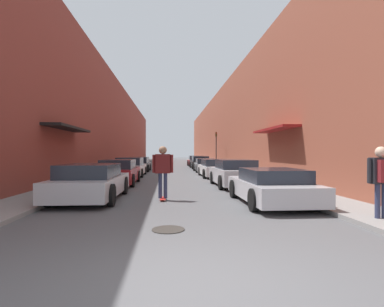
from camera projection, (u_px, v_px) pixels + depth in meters
name	position (u px, v px, depth m)	size (l,w,h in m)	color
ground	(172.00, 169.00, 30.96)	(150.68, 150.68, 0.00)	#515154
curb_strip_left	(132.00, 165.00, 37.41)	(1.80, 68.49, 0.12)	gray
curb_strip_right	(209.00, 165.00, 38.16)	(1.80, 68.49, 0.12)	gray
building_row_left	(108.00, 128.00, 37.17)	(4.90, 68.49, 9.55)	brown
building_row_right	(232.00, 130.00, 38.37)	(4.90, 68.49, 9.25)	brown
parked_car_left_0	(91.00, 182.00, 10.44)	(2.08, 4.49, 1.26)	#B7B7BC
parked_car_left_1	(119.00, 172.00, 15.57)	(1.91, 4.33, 1.30)	maroon
parked_car_left_2	(130.00, 167.00, 21.16)	(2.00, 4.73, 1.32)	silver
parked_car_left_3	(139.00, 164.00, 26.73)	(1.99, 4.40, 1.28)	black
parked_car_right_0	(271.00, 186.00, 9.70)	(2.09, 4.25, 1.14)	#B7B7BC
parked_car_right_1	(235.00, 173.00, 14.62)	(1.98, 4.28, 1.32)	#B7B7BC
parked_car_right_2	(214.00, 168.00, 20.48)	(1.91, 4.54, 1.21)	silver
parked_car_right_3	(205.00, 165.00, 26.04)	(1.85, 4.32, 1.16)	gray
parked_car_right_4	(200.00, 162.00, 31.51)	(1.94, 4.67, 1.29)	#232326
parked_car_right_5	(196.00, 161.00, 36.95)	(1.93, 4.55, 1.29)	maroon
skateboarder	(163.00, 167.00, 10.39)	(0.72, 0.78, 1.88)	#B2231E
manhole_cover	(168.00, 229.00, 6.40)	(0.70, 0.70, 0.02)	#332D28
traffic_light	(216.00, 146.00, 31.93)	(0.16, 0.22, 3.74)	#2D2D2D
pedestrian	(382.00, 174.00, 6.96)	(0.67, 0.37, 1.68)	#2D3351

